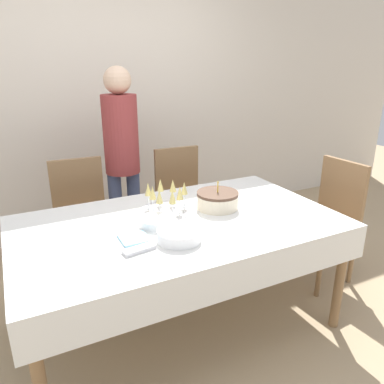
# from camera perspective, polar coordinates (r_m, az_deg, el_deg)

# --- Properties ---
(ground_plane) EXTENTS (12.00, 12.00, 0.00)m
(ground_plane) POSITION_cam_1_polar(r_m,az_deg,el_deg) (2.66, -1.80, -19.16)
(ground_plane) COLOR tan
(wall_back) EXTENTS (8.00, 0.05, 2.70)m
(wall_back) POSITION_cam_1_polar(r_m,az_deg,el_deg) (3.74, -13.77, 14.16)
(wall_back) COLOR silver
(wall_back) RESTS_ON ground_plane
(dining_table) EXTENTS (1.94, 1.12, 0.74)m
(dining_table) POSITION_cam_1_polar(r_m,az_deg,el_deg) (2.32, -1.97, -6.67)
(dining_table) COLOR white
(dining_table) RESTS_ON ground_plane
(dining_chair_far_left) EXTENTS (0.44, 0.44, 0.95)m
(dining_chair_far_left) POSITION_cam_1_polar(r_m,az_deg,el_deg) (3.03, -16.43, -3.52)
(dining_chair_far_left) COLOR olive
(dining_chair_far_left) RESTS_ON ground_plane
(dining_chair_far_right) EXTENTS (0.44, 0.44, 0.95)m
(dining_chair_far_right) POSITION_cam_1_polar(r_m,az_deg,el_deg) (3.27, -1.60, -0.99)
(dining_chair_far_right) COLOR olive
(dining_chair_far_right) RESTS_ON ground_plane
(dining_chair_right_end) EXTENTS (0.45, 0.45, 0.95)m
(dining_chair_right_end) POSITION_cam_1_polar(r_m,az_deg,el_deg) (3.09, 20.23, -3.50)
(dining_chair_right_end) COLOR olive
(dining_chair_right_end) RESTS_ON ground_plane
(birthday_cake) EXTENTS (0.27, 0.27, 0.18)m
(birthday_cake) POSITION_cam_1_polar(r_m,az_deg,el_deg) (2.46, 3.91, -1.22)
(birthday_cake) COLOR beige
(birthday_cake) RESTS_ON dining_table
(champagne_tray) EXTENTS (0.34, 0.34, 0.18)m
(champagne_tray) POSITION_cam_1_polar(r_m,az_deg,el_deg) (2.40, -3.95, -0.93)
(champagne_tray) COLOR silver
(champagne_tray) RESTS_ON dining_table
(plate_stack_main) EXTENTS (0.24, 0.24, 0.06)m
(plate_stack_main) POSITION_cam_1_polar(r_m,az_deg,el_deg) (2.03, -1.96, -6.52)
(plate_stack_main) COLOR white
(plate_stack_main) RESTS_ON dining_table
(plate_stack_dessert) EXTENTS (0.20, 0.20, 0.05)m
(plate_stack_dessert) POSITION_cam_1_polar(r_m,az_deg,el_deg) (2.21, -5.46, -4.54)
(plate_stack_dessert) COLOR white
(plate_stack_dessert) RESTS_ON dining_table
(cake_knife) EXTENTS (0.30, 0.06, 0.00)m
(cake_knife) POSITION_cam_1_polar(r_m,az_deg,el_deg) (2.29, 7.32, -4.35)
(cake_knife) COLOR silver
(cake_knife) RESTS_ON dining_table
(fork_pile) EXTENTS (0.18, 0.08, 0.02)m
(fork_pile) POSITION_cam_1_polar(r_m,az_deg,el_deg) (1.95, -8.08, -8.65)
(fork_pile) COLOR silver
(fork_pile) RESTS_ON dining_table
(napkin_pile) EXTENTS (0.15, 0.15, 0.01)m
(napkin_pile) POSITION_cam_1_polar(r_m,az_deg,el_deg) (2.07, -8.81, -7.02)
(napkin_pile) COLOR #8CC6E0
(napkin_pile) RESTS_ON dining_table
(person_standing) EXTENTS (0.28, 0.28, 1.62)m
(person_standing) POSITION_cam_1_polar(r_m,az_deg,el_deg) (3.10, -10.66, 6.40)
(person_standing) COLOR #3F4C72
(person_standing) RESTS_ON ground_plane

